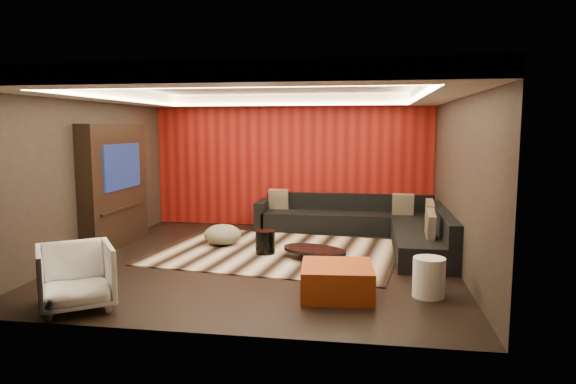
% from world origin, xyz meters
% --- Properties ---
extents(floor, '(6.00, 6.00, 0.02)m').
position_xyz_m(floor, '(0.00, 0.00, -0.01)').
color(floor, black).
rests_on(floor, ground).
extents(ceiling, '(6.00, 6.00, 0.02)m').
position_xyz_m(ceiling, '(0.00, 0.00, 2.81)').
color(ceiling, silver).
rests_on(ceiling, ground).
extents(wall_back, '(6.00, 0.02, 2.80)m').
position_xyz_m(wall_back, '(0.00, 3.01, 1.40)').
color(wall_back, black).
rests_on(wall_back, ground).
extents(wall_left, '(0.02, 6.00, 2.80)m').
position_xyz_m(wall_left, '(-3.01, 0.00, 1.40)').
color(wall_left, black).
rests_on(wall_left, ground).
extents(wall_right, '(0.02, 6.00, 2.80)m').
position_xyz_m(wall_right, '(3.01, 0.00, 1.40)').
color(wall_right, black).
rests_on(wall_right, ground).
extents(red_feature_wall, '(5.98, 0.05, 2.78)m').
position_xyz_m(red_feature_wall, '(0.00, 2.97, 1.40)').
color(red_feature_wall, '#6B0C0A').
rests_on(red_feature_wall, ground).
extents(soffit_back, '(6.00, 0.60, 0.22)m').
position_xyz_m(soffit_back, '(0.00, 2.70, 2.69)').
color(soffit_back, silver).
rests_on(soffit_back, ground).
extents(soffit_front, '(6.00, 0.60, 0.22)m').
position_xyz_m(soffit_front, '(0.00, -2.70, 2.69)').
color(soffit_front, silver).
rests_on(soffit_front, ground).
extents(soffit_left, '(0.60, 4.80, 0.22)m').
position_xyz_m(soffit_left, '(-2.70, 0.00, 2.69)').
color(soffit_left, silver).
rests_on(soffit_left, ground).
extents(soffit_right, '(0.60, 4.80, 0.22)m').
position_xyz_m(soffit_right, '(2.70, 0.00, 2.69)').
color(soffit_right, silver).
rests_on(soffit_right, ground).
extents(cove_back, '(4.80, 0.08, 0.04)m').
position_xyz_m(cove_back, '(0.00, 2.36, 2.60)').
color(cove_back, '#FFD899').
rests_on(cove_back, ground).
extents(cove_front, '(4.80, 0.08, 0.04)m').
position_xyz_m(cove_front, '(0.00, -2.36, 2.60)').
color(cove_front, '#FFD899').
rests_on(cove_front, ground).
extents(cove_left, '(0.08, 4.80, 0.04)m').
position_xyz_m(cove_left, '(-2.36, 0.00, 2.60)').
color(cove_left, '#FFD899').
rests_on(cove_left, ground).
extents(cove_right, '(0.08, 4.80, 0.04)m').
position_xyz_m(cove_right, '(2.36, 0.00, 2.60)').
color(cove_right, '#FFD899').
rests_on(cove_right, ground).
extents(tv_surround, '(0.30, 2.00, 2.20)m').
position_xyz_m(tv_surround, '(-2.85, 0.60, 1.10)').
color(tv_surround, black).
rests_on(tv_surround, ground).
extents(tv_screen, '(0.04, 1.30, 0.80)m').
position_xyz_m(tv_screen, '(-2.69, 0.60, 1.45)').
color(tv_screen, black).
rests_on(tv_screen, ground).
extents(tv_shelf, '(0.04, 1.60, 0.04)m').
position_xyz_m(tv_shelf, '(-2.69, 0.60, 0.70)').
color(tv_shelf, black).
rests_on(tv_shelf, ground).
extents(rug, '(4.36, 3.51, 0.02)m').
position_xyz_m(rug, '(0.12, 0.57, 0.01)').
color(rug, beige).
rests_on(rug, floor).
extents(coffee_table, '(1.45, 1.45, 0.18)m').
position_xyz_m(coffee_table, '(0.81, 0.11, 0.11)').
color(coffee_table, black).
rests_on(coffee_table, rug).
extents(drum_stool, '(0.37, 0.37, 0.39)m').
position_xyz_m(drum_stool, '(-0.06, 0.38, 0.22)').
color(drum_stool, black).
rests_on(drum_stool, rug).
extents(striped_pouf, '(0.81, 0.81, 0.37)m').
position_xyz_m(striped_pouf, '(-0.96, 0.91, 0.20)').
color(striped_pouf, beige).
rests_on(striped_pouf, rug).
extents(white_side_table, '(0.51, 0.51, 0.51)m').
position_xyz_m(white_side_table, '(2.43, -1.42, 0.25)').
color(white_side_table, white).
rests_on(white_side_table, floor).
extents(orange_ottoman, '(0.98, 0.98, 0.40)m').
position_xyz_m(orange_ottoman, '(1.28, -1.56, 0.20)').
color(orange_ottoman, '#954613').
rests_on(orange_ottoman, floor).
extents(armchair, '(1.17, 1.17, 0.77)m').
position_xyz_m(armchair, '(-1.76, -2.50, 0.39)').
color(armchair, white).
rests_on(armchair, floor).
extents(sectional_sofa, '(3.65, 3.50, 0.75)m').
position_xyz_m(sectional_sofa, '(1.73, 1.86, 0.26)').
color(sectional_sofa, black).
rests_on(sectional_sofa, floor).
extents(throw_pillows, '(3.25, 2.82, 0.50)m').
position_xyz_m(throw_pillows, '(1.87, 1.68, 0.62)').
color(throw_pillows, '#C1B08D').
rests_on(throw_pillows, sectional_sofa).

